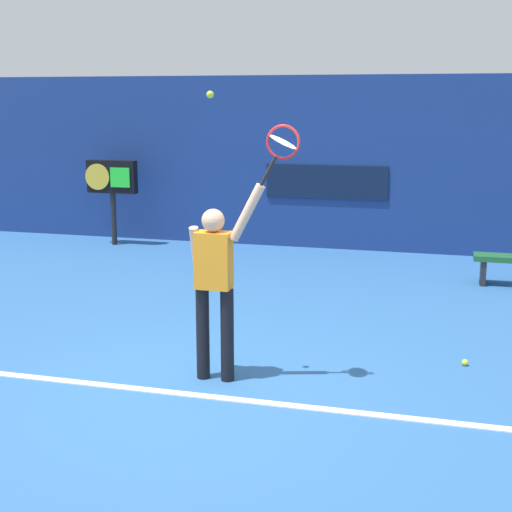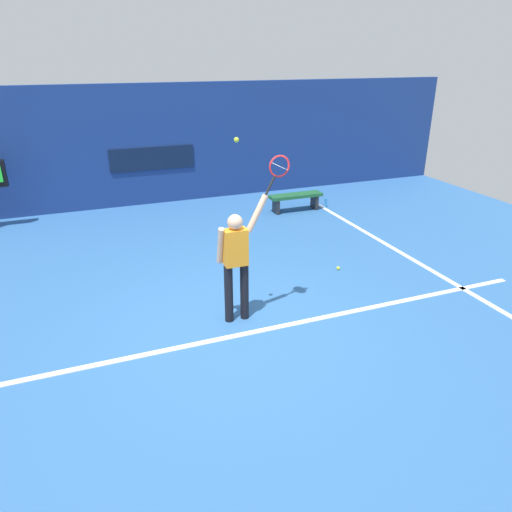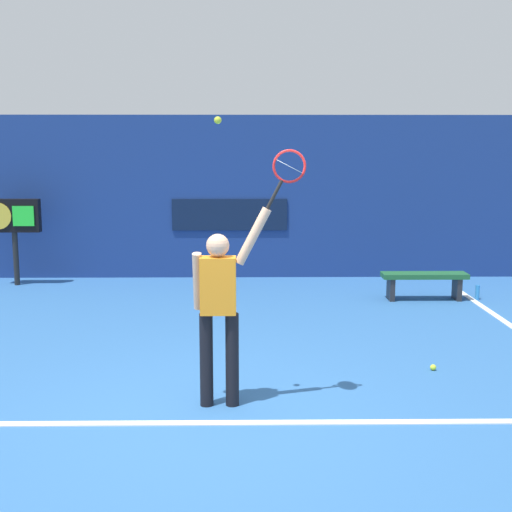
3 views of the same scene
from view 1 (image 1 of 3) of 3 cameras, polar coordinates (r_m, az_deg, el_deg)
The scene contains 9 objects.
ground_plane at distance 7.18m, azimuth -4.23°, elevation -10.05°, with size 18.00×18.00×0.00m, color #2D609E.
back_wall at distance 13.46m, azimuth 5.57°, elevation 7.16°, with size 18.00×0.20×3.10m, color navy.
sponsor_banner_center at distance 13.37m, azimuth 5.46°, elevation 5.71°, with size 2.20×0.03×0.60m, color #0C1933.
court_baseline at distance 6.99m, azimuth -4.84°, elevation -10.66°, with size 10.00×0.10×0.01m, color white.
tennis_player at distance 7.06m, azimuth -3.20°, elevation -1.80°, with size 0.75×0.31×1.95m.
tennis_racket at distance 6.69m, azimuth 1.97°, elevation 8.54°, with size 0.43×0.27×0.61m.
tennis_ball at distance 6.77m, azimuth -3.56°, elevation 12.35°, with size 0.07×0.07×0.07m, color #CCE033.
scoreboard_clock at distance 13.95m, azimuth -11.09°, elevation 5.78°, with size 0.96×0.20×1.58m.
spare_ball at distance 7.98m, azimuth 15.86°, elevation -7.93°, with size 0.07×0.07×0.07m, color #CCE033.
Camera 1 is at (2.24, -6.27, 2.71)m, focal length 51.75 mm.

